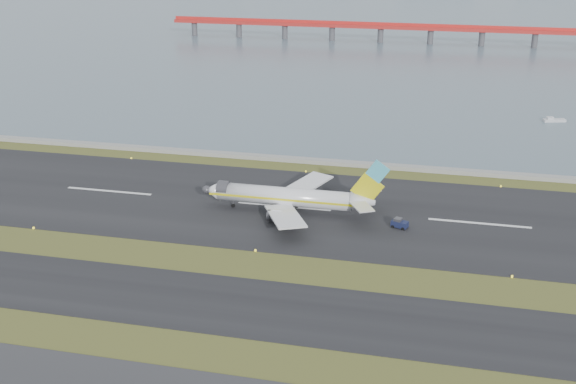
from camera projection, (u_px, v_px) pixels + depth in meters
name	position (u px, v px, depth m)	size (l,w,h in m)	color
ground	(244.00, 270.00, 124.55)	(1000.00, 1000.00, 0.00)	#354518
taxiway_strip	(222.00, 303.00, 113.61)	(1000.00, 18.00, 0.10)	black
runway_strip	(284.00, 206.00, 151.84)	(1000.00, 45.00, 0.10)	black
seawall	(312.00, 161.00, 179.00)	(1000.00, 2.50, 1.00)	gray
red_pier	(431.00, 29.00, 345.31)	(260.00, 5.00, 10.20)	red
airliner	(291.00, 197.00, 147.50)	(38.52, 32.89, 12.80)	white
pushback_tug	(399.00, 223.00, 141.10)	(3.53, 2.69, 2.00)	#161C3D
workboat_near	(554.00, 120.00, 215.14)	(6.83, 3.87, 1.58)	silver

